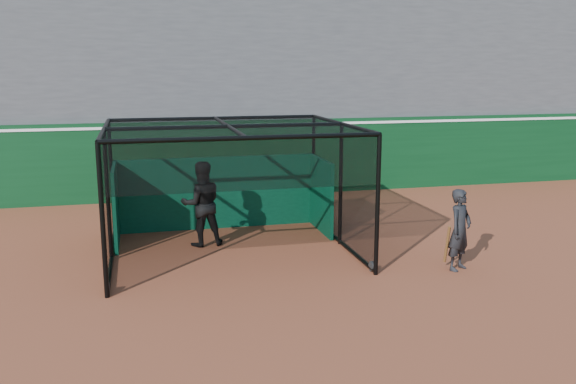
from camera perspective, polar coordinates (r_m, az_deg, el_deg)
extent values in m
plane|color=brown|center=(12.23, -0.43, -8.41)|extent=(120.00, 120.00, 0.00)
cube|color=#093617|center=(20.07, -6.10, 3.12)|extent=(50.00, 0.45, 2.50)
cube|color=white|center=(19.94, -6.17, 6.25)|extent=(50.00, 0.50, 0.08)
cube|color=#4C4C4F|center=(23.71, -7.55, 10.74)|extent=(50.00, 7.85, 7.75)
cube|color=#06452B|center=(16.10, -6.61, -0.08)|extent=(5.20, 0.10, 1.90)
cylinder|color=black|center=(12.09, -16.55, -8.61)|extent=(0.08, 0.22, 0.22)
cylinder|color=black|center=(12.92, 7.87, -6.90)|extent=(0.08, 0.22, 0.22)
cylinder|color=black|center=(16.11, -15.93, -3.52)|extent=(0.08, 0.22, 0.22)
cylinder|color=black|center=(16.74, 2.56, -2.51)|extent=(0.08, 0.22, 0.22)
imported|color=black|center=(14.56, -8.08, -1.10)|extent=(1.05, 0.85, 2.03)
imported|color=black|center=(13.21, 15.79, -3.43)|extent=(0.75, 0.68, 1.72)
cylinder|color=#593819|center=(13.22, 14.66, -4.76)|extent=(0.14, 0.34, 0.86)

